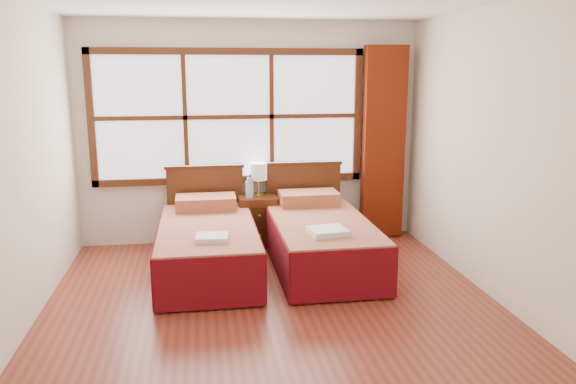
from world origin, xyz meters
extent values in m
plane|color=maroon|center=(0.00, 0.00, 0.00)|extent=(4.50, 4.50, 0.00)
plane|color=silver|center=(0.00, 2.25, 1.30)|extent=(4.00, 0.00, 4.00)
plane|color=silver|center=(-2.00, 0.00, 1.30)|extent=(0.00, 4.50, 4.50)
plane|color=silver|center=(2.00, 0.00, 1.30)|extent=(0.00, 4.50, 4.50)
cube|color=white|center=(-0.25, 2.22, 1.50)|extent=(3.00, 0.02, 1.40)
cube|color=#4C2410|center=(-0.25, 2.20, 0.76)|extent=(3.16, 0.06, 0.08)
cube|color=#4C2410|center=(-0.25, 2.20, 2.24)|extent=(3.16, 0.06, 0.08)
cube|color=#4C2410|center=(-1.79, 2.20, 1.50)|extent=(0.08, 0.06, 1.56)
cube|color=#4C2410|center=(1.29, 2.20, 1.50)|extent=(0.08, 0.06, 1.56)
cube|color=#4C2410|center=(-0.75, 2.20, 1.50)|extent=(0.05, 0.05, 1.40)
cube|color=#4C2410|center=(0.25, 2.20, 1.50)|extent=(0.05, 0.05, 1.40)
cube|color=#4C2410|center=(-0.25, 2.20, 1.50)|extent=(3.00, 0.05, 0.05)
cube|color=maroon|center=(1.60, 2.11, 1.17)|extent=(0.50, 0.16, 2.30)
cube|color=#3E200D|center=(-0.55, 1.13, 0.14)|extent=(0.85, 1.70, 0.28)
cube|color=maroon|center=(-0.55, 1.13, 0.39)|extent=(0.95, 1.88, 0.23)
cube|color=maroon|center=(-1.03, 1.13, 0.26)|extent=(0.03, 1.88, 0.47)
cube|color=maroon|center=(-0.07, 1.13, 0.26)|extent=(0.03, 1.88, 0.47)
cube|color=maroon|center=(-0.55, 0.19, 0.26)|extent=(0.95, 0.03, 0.47)
cube|color=maroon|center=(-0.55, 1.81, 0.58)|extent=(0.66, 0.39, 0.15)
cube|color=#4C2410|center=(-0.55, 2.14, 0.46)|extent=(0.89, 0.06, 0.92)
cube|color=#3E200D|center=(-0.55, 2.14, 0.93)|extent=(0.92, 0.08, 0.04)
cube|color=#3E200D|center=(0.63, 1.13, 0.14)|extent=(0.86, 1.72, 0.28)
cube|color=maroon|center=(0.63, 1.13, 0.40)|extent=(0.96, 1.91, 0.23)
cube|color=maroon|center=(0.14, 1.13, 0.26)|extent=(0.03, 1.91, 0.48)
cube|color=maroon|center=(1.11, 1.13, 0.26)|extent=(0.03, 1.91, 0.48)
cube|color=maroon|center=(0.63, 0.18, 0.26)|extent=(0.96, 0.03, 0.48)
cube|color=maroon|center=(0.63, 1.82, 0.59)|extent=(0.67, 0.39, 0.15)
cube|color=#4C2410|center=(0.63, 2.14, 0.47)|extent=(0.90, 0.06, 0.93)
cube|color=#3E200D|center=(0.63, 2.14, 0.94)|extent=(0.93, 0.08, 0.04)
cube|color=#4C2410|center=(0.05, 2.00, 0.30)|extent=(0.44, 0.39, 0.59)
cube|color=#3E200D|center=(0.05, 1.79, 0.18)|extent=(0.39, 0.02, 0.18)
cube|color=#3E200D|center=(0.05, 1.79, 0.41)|extent=(0.39, 0.02, 0.18)
sphere|color=olive|center=(0.05, 1.77, 0.18)|extent=(0.03, 0.03, 0.03)
sphere|color=olive|center=(0.05, 1.77, 0.41)|extent=(0.03, 0.03, 0.03)
cube|color=white|center=(-0.51, 0.63, 0.53)|extent=(0.31, 0.28, 0.05)
cube|color=white|center=(0.58, 0.62, 0.54)|extent=(0.39, 0.35, 0.05)
cylinder|color=#BE903C|center=(0.07, 2.03, 0.60)|extent=(0.12, 0.12, 0.02)
cylinder|color=#BE903C|center=(0.07, 2.03, 0.70)|extent=(0.03, 0.03, 0.17)
cylinder|color=silver|center=(0.07, 2.03, 0.88)|extent=(0.20, 0.20, 0.20)
cylinder|color=#A1BCCF|center=(-0.06, 1.94, 0.69)|extent=(0.06, 0.06, 0.20)
cylinder|color=blue|center=(-0.06, 1.94, 0.80)|extent=(0.03, 0.03, 0.03)
cylinder|color=#A1BCCF|center=(-0.04, 1.94, 0.71)|extent=(0.07, 0.07, 0.24)
cylinder|color=blue|center=(-0.04, 1.94, 0.84)|extent=(0.03, 0.03, 0.03)
camera|label=1|loc=(-0.60, -4.37, 2.05)|focal=35.00mm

